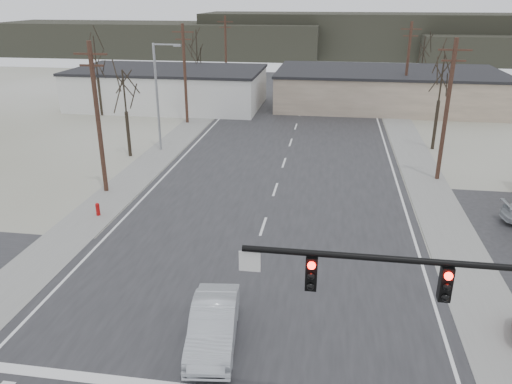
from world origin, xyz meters
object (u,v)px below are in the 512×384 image
fire_hydrant (98,209)px  car_far_b (293,82)px  sedan_crossing (213,325)px  traffic_signal_mast (484,317)px  car_far_a (320,90)px

fire_hydrant → car_far_b: car_far_b is taller
car_far_b → sedan_crossing: bearing=-77.2°
car_far_b → traffic_signal_mast: bearing=-69.6°
sedan_crossing → car_far_b: bearing=84.9°
traffic_signal_mast → car_far_a: bearing=96.3°
traffic_signal_mast → fire_hydrant: 23.39m
traffic_signal_mast → car_far_b: size_ratio=2.35×
fire_hydrant → sedan_crossing: bearing=-47.4°
traffic_signal_mast → car_far_a: 55.97m
traffic_signal_mast → fire_hydrant: traffic_signal_mast is taller
sedan_crossing → car_far_b: size_ratio=1.28×
car_far_a → traffic_signal_mast: bearing=83.9°
fire_hydrant → car_far_b: (7.82, 47.69, 0.24)m
car_far_a → car_far_b: size_ratio=1.36×
traffic_signal_mast → sedan_crossing: bearing=156.7°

